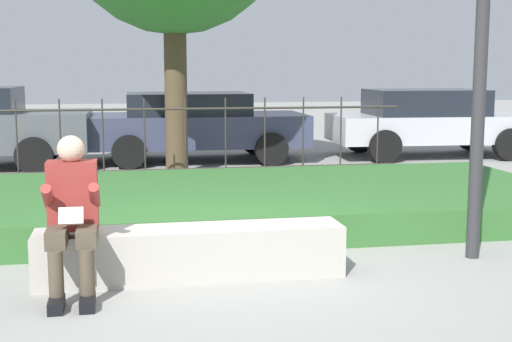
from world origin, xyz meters
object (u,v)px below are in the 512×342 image
at_px(stone_bench, 191,256).
at_px(person_seated_reader, 72,210).
at_px(car_parked_right, 430,121).
at_px(car_parked_center, 195,124).

relative_size(stone_bench, person_seated_reader, 2.07).
bearing_deg(car_parked_right, person_seated_reader, -126.77).
distance_m(stone_bench, car_parked_center, 7.63).
distance_m(person_seated_reader, car_parked_right, 9.94).
height_order(stone_bench, car_parked_right, car_parked_right).
relative_size(person_seated_reader, car_parked_center, 0.30).
relative_size(stone_bench, car_parked_center, 0.62).
xyz_separation_m(stone_bench, person_seated_reader, (-0.93, -0.26, 0.47)).
bearing_deg(stone_bench, car_parked_right, 53.70).
height_order(person_seated_reader, car_parked_center, car_parked_center).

